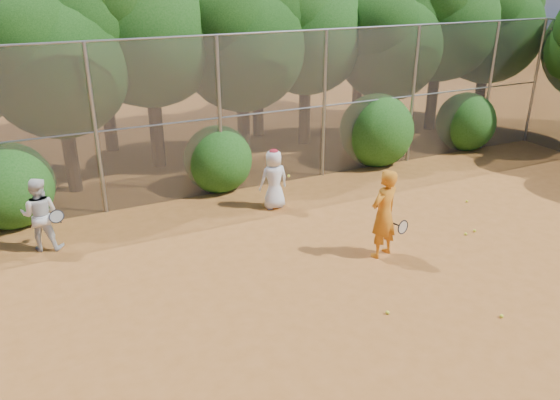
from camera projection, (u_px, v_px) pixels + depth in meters
ground at (390, 296)px, 9.83m from camera, size 80.00×80.00×0.00m
fence_back at (252, 112)px, 13.97m from camera, size 20.05×0.09×4.03m
tree_2 at (57, 52)px, 13.19m from camera, size 3.99×3.47×5.47m
tree_3 at (148, 11)px, 14.70m from camera, size 4.89×4.26×6.70m
tree_4 at (242, 33)px, 15.43m from camera, size 4.19×3.64×5.73m
tree_5 at (307, 17)px, 16.98m from camera, size 4.51×3.92×6.17m
tree_6 at (391, 36)px, 17.36m from camera, size 3.86×3.36×5.29m
tree_7 at (443, 6)px, 18.54m from camera, size 4.77×4.14×6.53m
tree_8 at (491, 19)px, 19.26m from camera, size 4.25×3.70×5.82m
tree_11 at (258, 11)px, 17.87m from camera, size 4.64×4.03×6.35m
bush_0 at (8, 182)px, 12.30m from camera, size 2.00×2.00×2.00m
bush_1 at (218, 156)px, 14.32m from camera, size 1.80×1.80×1.80m
bush_2 at (377, 127)px, 16.22m from camera, size 2.20×2.20×2.20m
bush_3 at (466, 119)px, 17.67m from camera, size 1.90×1.90×1.90m
player_yellow at (384, 214)px, 10.87m from camera, size 0.89×0.61×1.86m
player_teen at (274, 179)px, 13.19m from camera, size 0.73×0.48×1.51m
player_white at (40, 214)px, 11.20m from camera, size 0.94×0.86×1.57m
ball_0 at (475, 231)px, 12.20m from camera, size 0.07×0.07×0.07m
ball_1 at (467, 201)px, 13.74m from camera, size 0.07×0.07×0.07m
ball_2 at (502, 316)px, 9.19m from camera, size 0.07×0.07×0.07m
ball_3 at (466, 234)px, 12.05m from camera, size 0.07×0.07×0.07m
ball_4 at (387, 312)px, 9.29m from camera, size 0.07×0.07×0.07m
ball_5 at (379, 202)px, 13.73m from camera, size 0.07×0.07×0.07m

